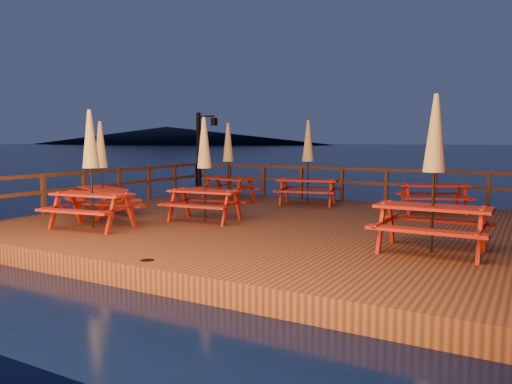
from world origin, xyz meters
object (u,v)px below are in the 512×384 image
lamp_post (202,145)px  picnic_table_0 (91,167)px  picnic_table_2 (204,168)px  picnic_table_1 (308,161)px

lamp_post → picnic_table_0: (2.26, -7.44, -0.42)m
picnic_table_0 → picnic_table_2: size_ratio=1.05×
picnic_table_0 → picnic_table_1: size_ratio=1.02×
picnic_table_0 → picnic_table_2: bearing=43.7°
picnic_table_2 → picnic_table_1: bearing=71.6°
picnic_table_0 → lamp_post: bearing=99.2°
lamp_post → picnic_table_2: bearing=-54.1°
lamp_post → picnic_table_1: size_ratio=1.16×
picnic_table_1 → picnic_table_2: bearing=-115.3°
lamp_post → picnic_table_0: size_ratio=1.13×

